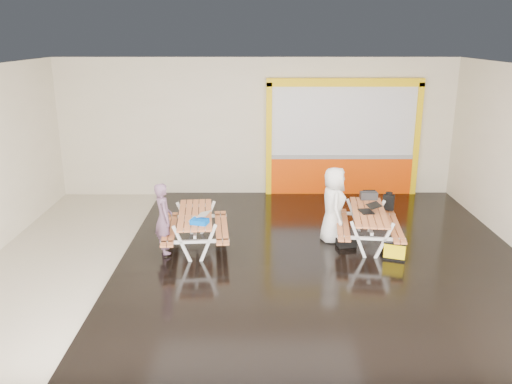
{
  "coord_description": "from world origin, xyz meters",
  "views": [
    {
      "loc": [
        -0.01,
        -9.2,
        4.06
      ],
      "look_at": [
        0.0,
        0.9,
        1.0
      ],
      "focal_mm": 36.91,
      "sensor_mm": 36.0,
      "label": 1
    }
  ],
  "objects_px": {
    "person_left": "(164,218)",
    "fluke_bag": "(395,250)",
    "dark_case": "(346,243)",
    "toolbox": "(369,196)",
    "laptop_left": "(199,217)",
    "person_right": "(334,206)",
    "laptop_right": "(369,209)",
    "backpack": "(389,201)",
    "blue_pouch": "(200,221)",
    "picnic_table_right": "(368,219)",
    "picnic_table_left": "(195,222)"
  },
  "relations": [
    {
      "from": "picnic_table_left",
      "to": "laptop_left",
      "type": "relative_size",
      "value": 4.71
    },
    {
      "from": "backpack",
      "to": "fluke_bag",
      "type": "relative_size",
      "value": 0.81
    },
    {
      "from": "person_right",
      "to": "dark_case",
      "type": "relative_size",
      "value": 4.45
    },
    {
      "from": "picnic_table_left",
      "to": "person_right",
      "type": "xyz_separation_m",
      "value": [
        2.72,
        0.38,
        0.21
      ]
    },
    {
      "from": "backpack",
      "to": "toolbox",
      "type": "bearing_deg",
      "value": -175.6
    },
    {
      "from": "picnic_table_right",
      "to": "toolbox",
      "type": "height_order",
      "value": "toolbox"
    },
    {
      "from": "picnic_table_right",
      "to": "fluke_bag",
      "type": "relative_size",
      "value": 4.15
    },
    {
      "from": "blue_pouch",
      "to": "laptop_left",
      "type": "bearing_deg",
      "value": 97.56
    },
    {
      "from": "laptop_right",
      "to": "toolbox",
      "type": "bearing_deg",
      "value": 78.94
    },
    {
      "from": "blue_pouch",
      "to": "backpack",
      "type": "relative_size",
      "value": 0.81
    },
    {
      "from": "picnic_table_right",
      "to": "toolbox",
      "type": "bearing_deg",
      "value": 79.04
    },
    {
      "from": "picnic_table_left",
      "to": "laptop_left",
      "type": "distance_m",
      "value": 0.43
    },
    {
      "from": "laptop_left",
      "to": "dark_case",
      "type": "height_order",
      "value": "laptop_left"
    },
    {
      "from": "person_right",
      "to": "laptop_left",
      "type": "bearing_deg",
      "value": 105.12
    },
    {
      "from": "picnic_table_left",
      "to": "toolbox",
      "type": "xyz_separation_m",
      "value": [
        3.53,
        0.92,
        0.25
      ]
    },
    {
      "from": "picnic_table_left",
      "to": "dark_case",
      "type": "distance_m",
      "value": 2.98
    },
    {
      "from": "picnic_table_right",
      "to": "dark_case",
      "type": "distance_m",
      "value": 0.63
    },
    {
      "from": "person_right",
      "to": "dark_case",
      "type": "distance_m",
      "value": 0.77
    },
    {
      "from": "person_right",
      "to": "blue_pouch",
      "type": "bearing_deg",
      "value": 109.49
    },
    {
      "from": "backpack",
      "to": "person_right",
      "type": "bearing_deg",
      "value": -155.35
    },
    {
      "from": "person_right",
      "to": "backpack",
      "type": "xyz_separation_m",
      "value": [
        1.24,
        0.57,
        -0.09
      ]
    },
    {
      "from": "person_left",
      "to": "fluke_bag",
      "type": "distance_m",
      "value": 4.33
    },
    {
      "from": "person_left",
      "to": "laptop_right",
      "type": "xyz_separation_m",
      "value": [
        3.92,
        0.46,
        0.02
      ]
    },
    {
      "from": "person_right",
      "to": "blue_pouch",
      "type": "xyz_separation_m",
      "value": [
        -2.57,
        -0.94,
        0.01
      ]
    },
    {
      "from": "picnic_table_left",
      "to": "person_right",
      "type": "distance_m",
      "value": 2.75
    },
    {
      "from": "laptop_left",
      "to": "toolbox",
      "type": "relative_size",
      "value": 1.15
    },
    {
      "from": "picnic_table_left",
      "to": "person_left",
      "type": "bearing_deg",
      "value": -147.28
    },
    {
      "from": "person_left",
      "to": "laptop_right",
      "type": "height_order",
      "value": "person_left"
    },
    {
      "from": "laptop_right",
      "to": "dark_case",
      "type": "bearing_deg",
      "value": -169.3
    },
    {
      "from": "picnic_table_left",
      "to": "laptop_left",
      "type": "xyz_separation_m",
      "value": [
        0.11,
        -0.35,
        0.22
      ]
    },
    {
      "from": "picnic_table_right",
      "to": "backpack",
      "type": "height_order",
      "value": "backpack"
    },
    {
      "from": "person_right",
      "to": "fluke_bag",
      "type": "height_order",
      "value": "person_right"
    },
    {
      "from": "picnic_table_right",
      "to": "person_right",
      "type": "bearing_deg",
      "value": 160.44
    },
    {
      "from": "toolbox",
      "to": "laptop_left",
      "type": "bearing_deg",
      "value": -159.56
    },
    {
      "from": "picnic_table_right",
      "to": "laptop_right",
      "type": "height_order",
      "value": "laptop_right"
    },
    {
      "from": "backpack",
      "to": "fluke_bag",
      "type": "height_order",
      "value": "backpack"
    },
    {
      "from": "backpack",
      "to": "dark_case",
      "type": "height_order",
      "value": "backpack"
    },
    {
      "from": "laptop_left",
      "to": "dark_case",
      "type": "bearing_deg",
      "value": 7.75
    },
    {
      "from": "person_right",
      "to": "toolbox",
      "type": "bearing_deg",
      "value": -57.05
    },
    {
      "from": "person_left",
      "to": "blue_pouch",
      "type": "xyz_separation_m",
      "value": [
        0.69,
        -0.21,
        0.01
      ]
    },
    {
      "from": "backpack",
      "to": "blue_pouch",
      "type": "bearing_deg",
      "value": -158.37
    },
    {
      "from": "fluke_bag",
      "to": "dark_case",
      "type": "bearing_deg",
      "value": 142.72
    },
    {
      "from": "picnic_table_left",
      "to": "dark_case",
      "type": "relative_size",
      "value": 5.46
    },
    {
      "from": "toolbox",
      "to": "laptop_right",
      "type": "bearing_deg",
      "value": -101.06
    },
    {
      "from": "toolbox",
      "to": "dark_case",
      "type": "relative_size",
      "value": 1.01
    },
    {
      "from": "picnic_table_right",
      "to": "toolbox",
      "type": "distance_m",
      "value": 0.82
    },
    {
      "from": "blue_pouch",
      "to": "laptop_right",
      "type": "bearing_deg",
      "value": 11.82
    },
    {
      "from": "picnic_table_right",
      "to": "fluke_bag",
      "type": "height_order",
      "value": "picnic_table_right"
    },
    {
      "from": "toolbox",
      "to": "picnic_table_left",
      "type": "bearing_deg",
      "value": -165.41
    },
    {
      "from": "laptop_right",
      "to": "fluke_bag",
      "type": "distance_m",
      "value": 0.96
    }
  ]
}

